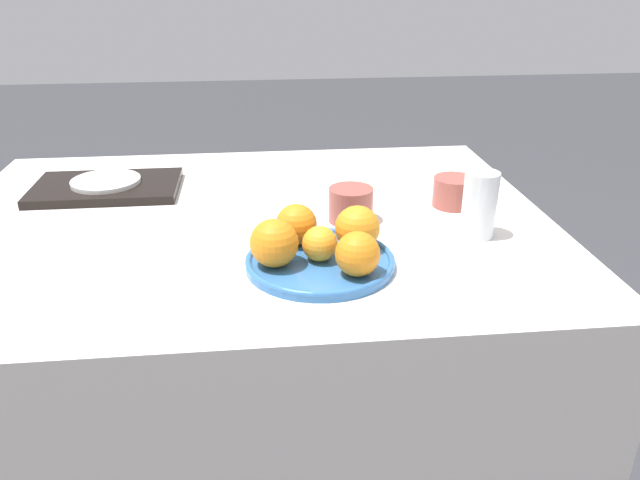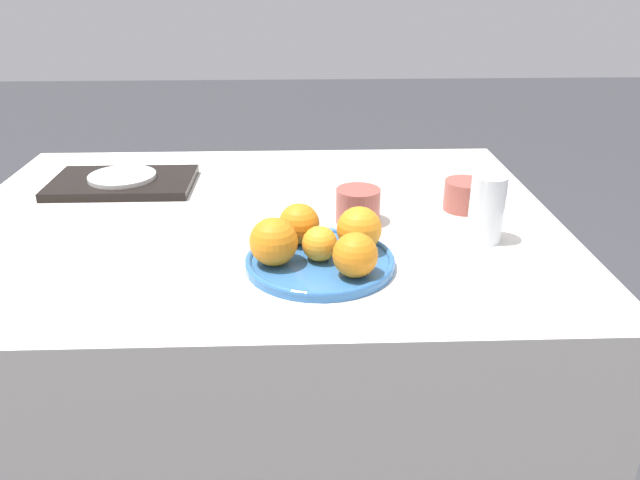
{
  "view_description": "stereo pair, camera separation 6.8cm",
  "coord_description": "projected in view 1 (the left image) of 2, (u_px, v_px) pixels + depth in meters",
  "views": [
    {
      "loc": [
        0.02,
        -1.2,
        1.27
      ],
      "look_at": [
        0.12,
        -0.24,
        0.83
      ],
      "focal_mm": 35.0,
      "sensor_mm": 36.0,
      "label": 1
    },
    {
      "loc": [
        0.09,
        -1.21,
        1.27
      ],
      "look_at": [
        0.12,
        -0.24,
        0.83
      ],
      "focal_mm": 35.0,
      "sensor_mm": 36.0,
      "label": 2
    }
  ],
  "objects": [
    {
      "name": "side_plate",
      "position": [
        106.0,
        181.0,
        1.42
      ],
      "size": [
        0.15,
        0.15,
        0.01
      ],
      "color": "silver",
      "rests_on": "serving_tray"
    },
    {
      "name": "fruit_platter",
      "position": [
        320.0,
        261.0,
        1.08
      ],
      "size": [
        0.26,
        0.26,
        0.02
      ],
      "color": "#336BAD",
      "rests_on": "table"
    },
    {
      "name": "cup_0",
      "position": [
        351.0,
        205.0,
        1.26
      ],
      "size": [
        0.09,
        0.09,
        0.07
      ],
      "color": "#9E4C42",
      "rests_on": "table"
    },
    {
      "name": "orange_1",
      "position": [
        357.0,
        228.0,
        1.1
      ],
      "size": [
        0.08,
        0.08,
        0.08
      ],
      "color": "orange",
      "rests_on": "fruit_platter"
    },
    {
      "name": "serving_tray",
      "position": [
        107.0,
        187.0,
        1.43
      ],
      "size": [
        0.32,
        0.21,
        0.02
      ],
      "color": "black",
      "rests_on": "table"
    },
    {
      "name": "orange_3",
      "position": [
        296.0,
        224.0,
        1.13
      ],
      "size": [
        0.07,
        0.07,
        0.07
      ],
      "color": "orange",
      "rests_on": "fruit_platter"
    },
    {
      "name": "table",
      "position": [
        257.0,
        372.0,
        1.45
      ],
      "size": [
        1.24,
        0.95,
        0.78
      ],
      "color": "silver",
      "rests_on": "ground_plane"
    },
    {
      "name": "water_glass",
      "position": [
        479.0,
        204.0,
        1.18
      ],
      "size": [
        0.07,
        0.07,
        0.13
      ],
      "color": "silver",
      "rests_on": "table"
    },
    {
      "name": "orange_4",
      "position": [
        274.0,
        243.0,
        1.04
      ],
      "size": [
        0.08,
        0.08,
        0.08
      ],
      "color": "orange",
      "rests_on": "fruit_platter"
    },
    {
      "name": "orange_0",
      "position": [
        320.0,
        244.0,
        1.07
      ],
      "size": [
        0.06,
        0.06,
        0.06
      ],
      "color": "orange",
      "rests_on": "fruit_platter"
    },
    {
      "name": "cup_1",
      "position": [
        454.0,
        192.0,
        1.34
      ],
      "size": [
        0.09,
        0.09,
        0.06
      ],
      "color": "#9E4C42",
      "rests_on": "table"
    },
    {
      "name": "orange_2",
      "position": [
        358.0,
        254.0,
        1.01
      ],
      "size": [
        0.07,
        0.07,
        0.07
      ],
      "color": "orange",
      "rests_on": "fruit_platter"
    }
  ]
}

